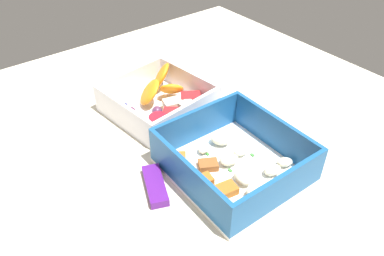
{
  "coord_description": "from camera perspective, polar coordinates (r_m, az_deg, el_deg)",
  "views": [
    {
      "loc": [
        -36.58,
        28.73,
        39.54
      ],
      "look_at": [
        -0.51,
        0.8,
        4.0
      ],
      "focal_mm": 35.57,
      "sensor_mm": 36.0,
      "label": 1
    }
  ],
  "objects": [
    {
      "name": "table_surface",
      "position": [
        0.6,
        0.3,
        -1.72
      ],
      "size": [
        80.0,
        80.0,
        2.0
      ],
      "primitive_type": "cube",
      "color": "beige",
      "rests_on": "ground"
    },
    {
      "name": "pasta_container",
      "position": [
        0.53,
        6.1,
        -5.09
      ],
      "size": [
        17.53,
        16.53,
        5.93
      ],
      "rotation": [
        0.0,
        0.0,
        -0.02
      ],
      "color": "white",
      "rests_on": "table_surface"
    },
    {
      "name": "candy_bar",
      "position": [
        0.51,
        -5.56,
        -8.58
      ],
      "size": [
        7.39,
        4.87,
        1.2
      ],
      "primitive_type": "cube",
      "rotation": [
        0.0,
        0.0,
        -0.39
      ],
      "color": "#51197A",
      "rests_on": "table_surface"
    },
    {
      "name": "fruit_bowl",
      "position": [
        0.64,
        -4.75,
        4.04
      ],
      "size": [
        16.78,
        16.48,
        5.8
      ],
      "rotation": [
        0.0,
        0.0,
        0.12
      ],
      "color": "white",
      "rests_on": "table_surface"
    }
  ]
}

